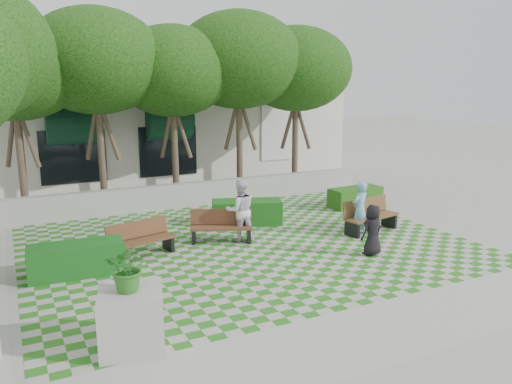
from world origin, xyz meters
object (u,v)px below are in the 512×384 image
hedge_west (76,259)px  person_white (240,210)px  person_dark (372,230)px  person_blue (360,209)px  hedge_midright (247,212)px  planter_front (131,307)px  bench_east (370,216)px  bench_mid (221,227)px  hedge_east (355,197)px  bench_west (141,240)px

hedge_west → person_white: (4.66, 0.70, 0.52)m
person_dark → person_white: bearing=-56.3°
hedge_west → person_blue: bearing=-3.2°
hedge_midright → person_blue: 3.69m
hedge_midright → planter_front: (-5.20, -6.25, 0.37)m
bench_east → person_dark: bearing=-138.1°
bench_mid → person_white: size_ratio=1.04×
bench_east → person_white: size_ratio=1.12×
hedge_east → person_dark: (-3.01, -4.59, 0.33)m
bench_east → hedge_east: bench_east is taller
bench_mid → person_dark: 4.28m
bench_east → person_dark: (-1.38, -1.78, 0.20)m
hedge_east → bench_east: bearing=-120.1°
hedge_midright → hedge_east: bearing=4.0°
bench_west → person_dark: person_dark is taller
hedge_west → person_white: 4.74m
hedge_west → planter_front: planter_front is taller
planter_front → person_blue: planter_front is taller
bench_west → hedge_midright: bearing=8.0°
hedge_east → person_dark: bearing=-123.2°
hedge_east → planter_front: 11.87m
planter_front → hedge_east: bearing=33.6°
bench_mid → bench_west: 2.40m
hedge_west → bench_west: bearing=20.0°
bench_mid → hedge_east: (6.16, 1.71, -0.09)m
bench_east → bench_west: size_ratio=1.09×
hedge_east → planter_front: planter_front is taller
bench_mid → bench_east: bearing=9.1°
hedge_west → bench_east: bearing=-1.9°
planter_front → person_blue: size_ratio=1.15×
bench_west → hedge_midright: (3.89, 1.59, -0.06)m
bench_east → person_white: bearing=155.7°
hedge_midright → person_dark: (1.66, -4.27, 0.30)m
bench_mid → person_blue: size_ratio=1.14×
bench_east → person_white: 4.11m
bench_east → hedge_midright: (-3.04, 2.49, -0.10)m
bench_mid → person_blue: bearing=5.1°
hedge_east → person_blue: bearing=-125.9°
bench_west → planter_front: bearing=-119.9°
bench_west → hedge_east: (8.56, 1.91, -0.09)m
hedge_west → bench_mid: bearing=11.3°
planter_front → hedge_west: bearing=95.6°
hedge_midright → person_dark: bearing=-68.7°
person_blue → person_dark: size_ratio=1.19×
bench_west → hedge_midright: size_ratio=0.83×
planter_front → person_white: bearing=48.0°
bench_west → hedge_east: size_ratio=0.90×
bench_west → person_white: person_white is taller
planter_front → person_white: (4.27, 4.74, 0.14)m
bench_mid → person_white: bearing=11.2°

